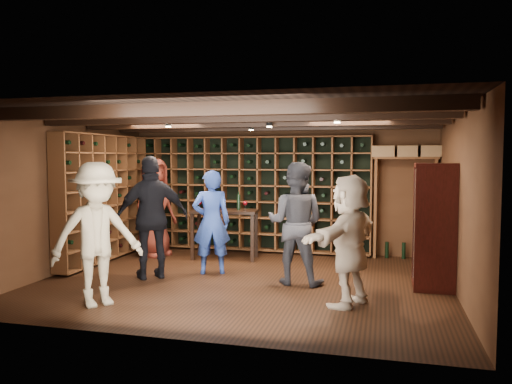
% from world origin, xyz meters
% --- Properties ---
extents(ground, '(6.00, 6.00, 0.00)m').
position_xyz_m(ground, '(0.00, 0.00, 0.00)').
color(ground, black).
rests_on(ground, ground).
extents(room_shell, '(6.00, 6.00, 6.00)m').
position_xyz_m(room_shell, '(0.00, 0.05, 2.42)').
color(room_shell, '#51301C').
rests_on(room_shell, ground).
extents(wine_rack_back, '(4.65, 0.30, 2.20)m').
position_xyz_m(wine_rack_back, '(-0.52, 2.33, 1.15)').
color(wine_rack_back, brown).
rests_on(wine_rack_back, ground).
extents(wine_rack_left, '(0.30, 2.65, 2.20)m').
position_xyz_m(wine_rack_left, '(-2.83, 0.82, 1.15)').
color(wine_rack_left, brown).
rests_on(wine_rack_left, ground).
extents(crate_shelf, '(1.20, 0.32, 2.07)m').
position_xyz_m(crate_shelf, '(2.41, 2.32, 1.57)').
color(crate_shelf, brown).
rests_on(crate_shelf, ground).
extents(display_cabinet, '(0.55, 0.50, 1.75)m').
position_xyz_m(display_cabinet, '(2.71, 0.20, 0.86)').
color(display_cabinet, black).
rests_on(display_cabinet, ground).
extents(man_blue_shirt, '(0.71, 0.59, 1.66)m').
position_xyz_m(man_blue_shirt, '(-0.63, 0.35, 0.83)').
color(man_blue_shirt, navy).
rests_on(man_blue_shirt, ground).
extents(man_grey_suit, '(0.93, 0.75, 1.79)m').
position_xyz_m(man_grey_suit, '(0.78, 0.05, 0.90)').
color(man_grey_suit, black).
rests_on(man_grey_suit, ground).
extents(guest_red_floral, '(0.89, 1.06, 1.85)m').
position_xyz_m(guest_red_floral, '(-2.17, 1.47, 0.92)').
color(guest_red_floral, maroon).
rests_on(guest_red_floral, ground).
extents(guest_woman_black, '(1.16, 1.04, 1.88)m').
position_xyz_m(guest_woman_black, '(-1.40, -0.17, 0.94)').
color(guest_woman_black, black).
rests_on(guest_woman_black, ground).
extents(guest_khaki, '(1.25, 1.33, 1.80)m').
position_xyz_m(guest_khaki, '(-1.44, -1.65, 0.90)').
color(guest_khaki, '#82735A').
rests_on(guest_khaki, ground).
extents(guest_beige, '(1.09, 1.59, 1.65)m').
position_xyz_m(guest_beige, '(1.62, -0.84, 0.83)').
color(guest_beige, tan).
rests_on(guest_beige, ground).
extents(tasting_table, '(1.25, 0.73, 1.18)m').
position_xyz_m(tasting_table, '(-0.79, 1.52, 0.79)').
color(tasting_table, black).
rests_on(tasting_table, ground).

